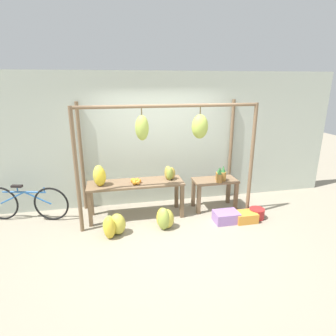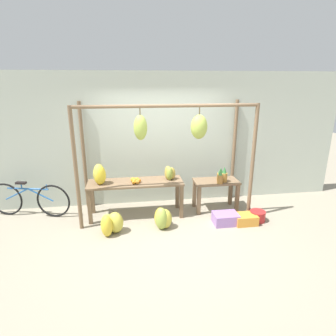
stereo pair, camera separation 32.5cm
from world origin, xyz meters
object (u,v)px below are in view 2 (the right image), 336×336
Objects in this scene: fruit_crate_white at (226,219)px; banana_pile_on_table at (99,175)px; banana_pile_ground_left at (111,224)px; banana_pile_ground_right at (162,218)px; blue_bucket at (257,216)px; orange_pile at (135,180)px; papaya_pile at (169,173)px; pineapple_cluster at (221,176)px; parked_bicycle at (29,199)px; fruit_crate_purple at (245,219)px.

banana_pile_on_table is at bearing 166.53° from fruit_crate_white.
banana_pile_ground_left reaches higher than fruit_crate_white.
banana_pile_ground_right reaches higher than fruit_crate_white.
orange_pile is at bearing 167.07° from blue_bucket.
fruit_crate_white is 1.56× the size of blue_bucket.
papaya_pile is at bearing 30.91° from banana_pile_ground_left.
banana_pile_ground_right is 0.92m from papaya_pile.
fruit_crate_white is (1.66, -0.55, -0.66)m from orange_pile.
banana_pile_on_table reaches higher than pineapple_cluster.
parked_bicycle is at bearing 169.01° from blue_bucket.
papaya_pile is at bearing 147.33° from fruit_crate_white.
fruit_crate_white is at bearing -96.74° from pineapple_cluster.
orange_pile is (0.67, -0.01, -0.14)m from banana_pile_on_table.
papaya_pile is (0.68, 0.08, 0.09)m from orange_pile.
pineapple_cluster reaches higher than banana_pile_ground_right.
papaya_pile is at bearing 153.13° from fruit_crate_purple.
fruit_crate_purple is at bearing -12.80° from banana_pile_on_table.
banana_pile_ground_left is 0.31× the size of parked_bicycle.
papaya_pile reaches higher than parked_bicycle.
banana_pile_on_table is at bearing 154.71° from banana_pile_ground_right.
banana_pile_ground_left is (0.20, -0.62, -0.72)m from banana_pile_on_table.
fruit_crate_white reaches higher than fruit_crate_purple.
fruit_crate_purple is at bearing -16.51° from orange_pile.
banana_pile_on_table is at bearing 167.20° from fruit_crate_purple.
blue_bucket is at bearing -10.31° from banana_pile_on_table.
orange_pile is 0.46× the size of fruit_crate_white.
pineapple_cluster is (1.73, 0.01, 0.00)m from orange_pile.
fruit_crate_purple is (2.51, 0.00, -0.10)m from banana_pile_ground_left.
pineapple_cluster is 0.87m from fruit_crate_white.
parked_bicycle is 5.73× the size of papaya_pile.
banana_pile_on_table is 1.56m from parked_bicycle.
parked_bicycle is at bearing 166.93° from fruit_crate_white.
fruit_crate_white is (2.33, -0.56, -0.80)m from banana_pile_on_table.
blue_bucket is at bearing -43.08° from pineapple_cluster.
pineapple_cluster is 0.70× the size of banana_pile_ground_right.
banana_pile_ground_right is 1.09× the size of fruit_crate_purple.
papaya_pile is (1.15, 0.69, 0.66)m from banana_pile_ground_left.
banana_pile_ground_right is at bearing 5.18° from banana_pile_ground_left.
blue_bucket is at bearing -12.93° from orange_pile.
fruit_crate_white is 0.28× the size of parked_bicycle.
banana_pile_on_table is 2.89m from fruit_crate_purple.
banana_pile_ground_left is at bearing -178.49° from blue_bucket.
fruit_crate_purple is at bearing 0.04° from banana_pile_ground_left.
banana_pile_ground_right is at bearing -18.34° from parked_bicycle.
orange_pile is 0.51× the size of fruit_crate_purple.
pineapple_cluster reaches higher than parked_bicycle.
papaya_pile reaches higher than banana_pile_ground_left.
orange_pile is 0.47× the size of banana_pile_ground_right.
blue_bucket is 0.18× the size of parked_bicycle.
banana_pile_on_table is 1.44m from banana_pile_ground_right.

